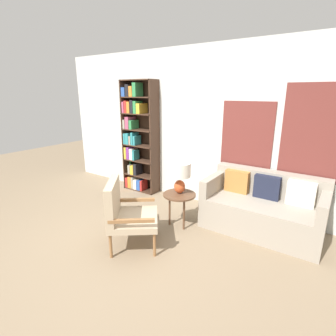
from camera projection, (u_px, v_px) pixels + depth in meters
name	position (u px, v px, depth m)	size (l,w,h in m)	color
ground_plane	(121.00, 251.00, 3.34)	(14.00, 14.00, 0.00)	#847056
wall_back	(202.00, 128.00, 4.53)	(6.40, 0.08, 2.70)	silver
bookshelf	(137.00, 138.00, 5.19)	(0.73, 0.30, 2.17)	#422B1E
armchair	(124.00, 210.00, 3.36)	(0.89, 0.90, 0.88)	olive
couch	(263.00, 208.00, 3.79)	(1.61, 0.82, 0.83)	#9E9384
side_table	(179.00, 198.00, 3.87)	(0.48, 0.48, 0.51)	brown
table_lamp	(180.00, 173.00, 3.81)	(0.32, 0.32, 0.46)	#C65128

